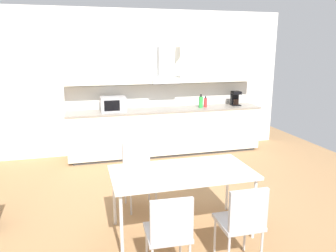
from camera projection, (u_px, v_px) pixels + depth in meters
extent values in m
cube|color=#9E754C|center=(166.00, 212.00, 4.34)|extent=(8.09, 8.21, 0.02)
cube|color=silver|center=(131.00, 83.00, 6.63)|extent=(6.47, 0.10, 2.86)
cube|color=#333333|center=(166.00, 152.00, 6.77)|extent=(3.72, 0.59, 0.05)
cube|color=silver|center=(166.00, 131.00, 6.66)|extent=(3.87, 0.64, 0.85)
cube|color=gray|center=(166.00, 109.00, 6.56)|extent=(3.89, 0.66, 0.03)
cube|color=silver|center=(80.00, 130.00, 5.88)|extent=(0.01, 0.01, 0.14)
cube|color=silver|center=(107.00, 128.00, 6.00)|extent=(0.01, 0.01, 0.14)
cube|color=silver|center=(133.00, 126.00, 6.12)|extent=(0.01, 0.01, 0.14)
cube|color=silver|center=(158.00, 125.00, 6.24)|extent=(0.01, 0.01, 0.14)
cube|color=silver|center=(162.00, 95.00, 6.79)|extent=(3.87, 0.02, 0.45)
cube|color=silver|center=(108.00, 66.00, 6.22)|extent=(1.65, 0.34, 0.71)
cube|color=silver|center=(216.00, 64.00, 6.78)|extent=(1.65, 0.34, 0.71)
cube|color=#B7BABF|center=(164.00, 80.00, 6.55)|extent=(0.56, 0.40, 0.10)
cube|color=#B7BABF|center=(163.00, 63.00, 6.58)|extent=(0.20, 0.16, 0.66)
cube|color=#ADADB2|center=(113.00, 104.00, 6.26)|extent=(0.48, 0.34, 0.28)
cube|color=black|center=(112.00, 106.00, 6.09)|extent=(0.29, 0.01, 0.20)
cube|color=black|center=(235.00, 105.00, 6.94)|extent=(0.18, 0.18, 0.02)
cylinder|color=black|center=(236.00, 102.00, 6.91)|extent=(0.12, 0.12, 0.12)
cube|color=black|center=(235.00, 98.00, 6.96)|extent=(0.16, 0.08, 0.30)
cube|color=black|center=(236.00, 93.00, 6.87)|extent=(0.18, 0.16, 0.06)
cylinder|color=green|center=(201.00, 102.00, 6.66)|extent=(0.08, 0.08, 0.22)
cylinder|color=black|center=(201.00, 96.00, 6.63)|extent=(0.03, 0.03, 0.05)
cylinder|color=red|center=(205.00, 103.00, 6.73)|extent=(0.07, 0.07, 0.18)
cylinder|color=black|center=(206.00, 97.00, 6.70)|extent=(0.03, 0.03, 0.04)
cube|color=silver|center=(182.00, 172.00, 3.72)|extent=(1.60, 0.82, 0.04)
cylinder|color=silver|center=(122.00, 227.00, 3.29)|extent=(0.04, 0.04, 0.72)
cylinder|color=silver|center=(254.00, 209.00, 3.66)|extent=(0.04, 0.04, 0.72)
cylinder|color=silver|center=(114.00, 197.00, 3.95)|extent=(0.04, 0.04, 0.72)
cylinder|color=silver|center=(227.00, 184.00, 4.32)|extent=(0.04, 0.04, 0.72)
cube|color=#B2B2B7|center=(238.00, 222.00, 3.21)|extent=(0.41, 0.41, 0.04)
cube|color=#B2B2B7|center=(248.00, 210.00, 2.99)|extent=(0.38, 0.05, 0.40)
cylinder|color=silver|center=(215.00, 236.00, 3.38)|extent=(0.02, 0.02, 0.43)
cylinder|color=silver|center=(245.00, 232.00, 3.46)|extent=(0.02, 0.02, 0.43)
cylinder|color=silver|center=(261.00, 251.00, 3.14)|extent=(0.02, 0.02, 0.43)
cube|color=#B2B2B7|center=(167.00, 232.00, 3.03)|extent=(0.42, 0.42, 0.04)
cube|color=#B2B2B7|center=(172.00, 221.00, 2.80)|extent=(0.38, 0.06, 0.40)
cylinder|color=silver|center=(147.00, 247.00, 3.21)|extent=(0.02, 0.02, 0.43)
cylinder|color=silver|center=(180.00, 242.00, 3.28)|extent=(0.02, 0.02, 0.43)
cube|color=#B2B2B7|center=(140.00, 176.00, 4.36)|extent=(0.43, 0.43, 0.04)
cube|color=#B2B2B7|center=(136.00, 156.00, 4.48)|extent=(0.38, 0.07, 0.40)
cylinder|color=silver|center=(156.00, 196.00, 4.32)|extent=(0.02, 0.02, 0.43)
cylinder|color=silver|center=(131.00, 200.00, 4.21)|extent=(0.02, 0.02, 0.43)
cylinder|color=silver|center=(149.00, 186.00, 4.63)|extent=(0.02, 0.02, 0.43)
cylinder|color=silver|center=(125.00, 189.00, 4.52)|extent=(0.02, 0.02, 0.43)
cone|color=silver|center=(183.00, 64.00, 3.44)|extent=(0.32, 0.32, 0.22)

